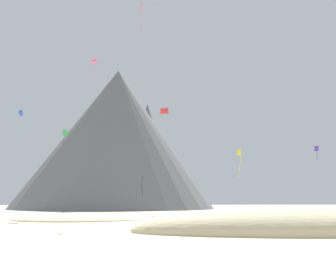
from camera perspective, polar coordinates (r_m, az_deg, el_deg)
name	(u,v)px	position (r m, az deg, el deg)	size (l,w,h in m)	color
ground_plane	(204,228)	(32.92, 6.00, -15.09)	(400.00, 400.00, 0.00)	beige
dune_foreground_left	(295,233)	(29.29, 20.36, -15.00)	(25.69, 8.76, 3.98)	beige
dune_foreground_right	(81,219)	(49.22, -14.24, -13.45)	(17.54, 15.29, 1.75)	beige
bush_mid_center	(63,214)	(56.58, -16.97, -12.54)	(1.45, 1.45, 0.82)	#386633
bush_ridge_crest	(165,217)	(49.02, -0.58, -13.50)	(2.71, 2.71, 0.50)	#568442
bush_far_right	(169,225)	(32.18, 0.25, -14.81)	(2.06, 2.06, 0.48)	#668C4C
bush_near_left	(248,214)	(57.94, 13.20, -12.76)	(2.72, 2.72, 0.64)	#568442
bush_scatter_east	(217,220)	(39.03, 8.18, -13.87)	(2.06, 2.06, 0.71)	#386633
rock_massif	(120,139)	(118.65, -7.94, -0.76)	(72.98, 72.98, 47.67)	slate
kite_black_low	(142,182)	(79.60, -4.25, -7.87)	(0.57, 0.87, 4.44)	black
kite_rainbow_high	(142,6)	(70.71, -4.40, 20.43)	(0.67, 2.04, 6.42)	#E5668C
kite_green_mid	(65,133)	(84.34, -16.69, 0.24)	(1.50, 0.72, 1.47)	green
kite_yellow_low	(239,157)	(62.54, 11.73, -3.72)	(0.92, 0.41, 4.91)	yellow
kite_blue_mid	(21,113)	(69.05, -23.12, 3.31)	(0.67, 1.21, 1.21)	blue
kite_pink_high	(94,61)	(71.61, -12.17, 11.80)	(1.27, 1.26, 4.45)	pink
kite_indigo_low	(317,150)	(70.17, 23.41, -2.35)	(0.78, 0.40, 2.57)	#5138B2
kite_red_mid	(164,111)	(76.98, -0.62, 3.93)	(1.91, 1.93, 1.51)	red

